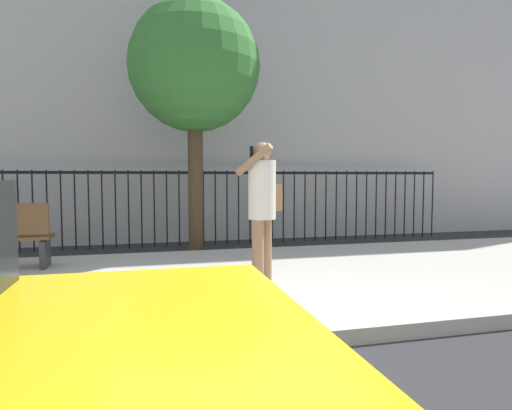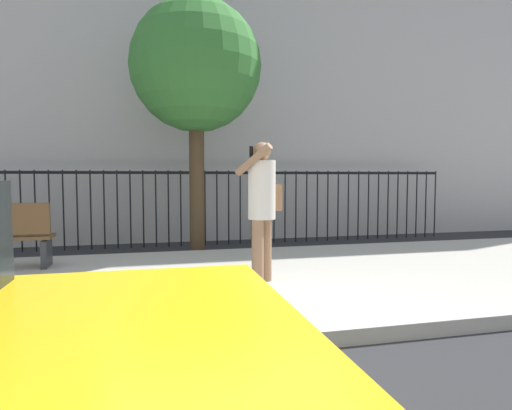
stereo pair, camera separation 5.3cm
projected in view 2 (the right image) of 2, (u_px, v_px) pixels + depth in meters
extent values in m
plane|color=#28282B|center=(250.00, 357.00, 3.58)|extent=(60.00, 60.00, 0.00)
cube|color=#B2ADA3|center=(212.00, 284.00, 5.70)|extent=(28.00, 4.40, 0.15)
cube|color=#BCB7B2|center=(176.00, 4.00, 11.42)|extent=(28.00, 4.00, 11.91)
cube|color=black|center=(187.00, 173.00, 9.19)|extent=(12.00, 0.04, 0.06)
cylinder|color=black|center=(6.00, 211.00, 8.42)|extent=(0.03, 0.03, 1.60)
cylinder|color=black|center=(21.00, 211.00, 8.48)|extent=(0.03, 0.03, 1.60)
cylinder|color=black|center=(35.00, 211.00, 8.54)|extent=(0.03, 0.03, 1.60)
cylinder|color=black|center=(50.00, 211.00, 8.60)|extent=(0.03, 0.03, 1.60)
cylinder|color=black|center=(63.00, 210.00, 8.66)|extent=(0.03, 0.03, 1.60)
cylinder|color=black|center=(77.00, 210.00, 8.72)|extent=(0.03, 0.03, 1.60)
cylinder|color=black|center=(91.00, 210.00, 8.78)|extent=(0.03, 0.03, 1.60)
cylinder|color=black|center=(104.00, 210.00, 8.84)|extent=(0.03, 0.03, 1.60)
cylinder|color=black|center=(117.00, 209.00, 8.91)|extent=(0.03, 0.03, 1.60)
cylinder|color=black|center=(130.00, 209.00, 8.97)|extent=(0.03, 0.03, 1.60)
cylinder|color=black|center=(143.00, 209.00, 9.03)|extent=(0.03, 0.03, 1.60)
cylinder|color=black|center=(156.00, 209.00, 9.09)|extent=(0.03, 0.03, 1.60)
cylinder|color=black|center=(169.00, 209.00, 9.15)|extent=(0.03, 0.03, 1.60)
cylinder|color=black|center=(181.00, 208.00, 9.21)|extent=(0.03, 0.03, 1.60)
cylinder|color=black|center=(193.00, 208.00, 9.27)|extent=(0.03, 0.03, 1.60)
cylinder|color=black|center=(205.00, 208.00, 9.33)|extent=(0.03, 0.03, 1.60)
cylinder|color=black|center=(217.00, 208.00, 9.39)|extent=(0.03, 0.03, 1.60)
cylinder|color=black|center=(229.00, 208.00, 9.45)|extent=(0.03, 0.03, 1.60)
cylinder|color=black|center=(240.00, 207.00, 9.52)|extent=(0.03, 0.03, 1.60)
cylinder|color=black|center=(252.00, 207.00, 9.58)|extent=(0.03, 0.03, 1.60)
cylinder|color=black|center=(263.00, 207.00, 9.64)|extent=(0.03, 0.03, 1.60)
cylinder|color=black|center=(274.00, 207.00, 9.70)|extent=(0.03, 0.03, 1.60)
cylinder|color=black|center=(285.00, 207.00, 9.76)|extent=(0.03, 0.03, 1.60)
cylinder|color=black|center=(296.00, 206.00, 9.82)|extent=(0.03, 0.03, 1.60)
cylinder|color=black|center=(307.00, 206.00, 9.88)|extent=(0.03, 0.03, 1.60)
cylinder|color=black|center=(317.00, 206.00, 9.94)|extent=(0.03, 0.03, 1.60)
cylinder|color=black|center=(328.00, 206.00, 10.00)|extent=(0.03, 0.03, 1.60)
cylinder|color=black|center=(338.00, 206.00, 10.06)|extent=(0.03, 0.03, 1.60)
cylinder|color=black|center=(348.00, 205.00, 10.13)|extent=(0.03, 0.03, 1.60)
cylinder|color=black|center=(358.00, 205.00, 10.19)|extent=(0.03, 0.03, 1.60)
cylinder|color=black|center=(368.00, 205.00, 10.25)|extent=(0.03, 0.03, 1.60)
cylinder|color=black|center=(378.00, 205.00, 10.31)|extent=(0.03, 0.03, 1.60)
cylinder|color=black|center=(388.00, 205.00, 10.37)|extent=(0.03, 0.03, 1.60)
cylinder|color=black|center=(397.00, 205.00, 10.43)|extent=(0.03, 0.03, 1.60)
cylinder|color=black|center=(407.00, 204.00, 10.49)|extent=(0.03, 0.03, 1.60)
cylinder|color=black|center=(416.00, 204.00, 10.55)|extent=(0.03, 0.03, 1.60)
cylinder|color=black|center=(426.00, 204.00, 10.61)|extent=(0.03, 0.03, 1.60)
cylinder|color=black|center=(435.00, 204.00, 10.67)|extent=(0.03, 0.03, 1.60)
cylinder|color=black|center=(124.00, 375.00, 2.54)|extent=(0.64, 0.22, 0.64)
cylinder|color=#936B4C|center=(258.00, 252.00, 5.37)|extent=(0.15, 0.15, 0.79)
cylinder|color=#936B4C|center=(266.00, 250.00, 5.54)|extent=(0.15, 0.15, 0.79)
cylinder|color=silver|center=(262.00, 190.00, 5.40)|extent=(0.48, 0.48, 0.72)
sphere|color=#936B4C|center=(262.00, 151.00, 5.37)|extent=(0.22, 0.22, 0.22)
cylinder|color=#936B4C|center=(253.00, 160.00, 5.21)|extent=(0.42, 0.42, 0.39)
cylinder|color=#936B4C|center=(270.00, 191.00, 5.58)|extent=(0.09, 0.09, 0.55)
cube|color=black|center=(251.00, 152.00, 5.28)|extent=(0.06, 0.06, 0.15)
cube|color=brown|center=(272.00, 198.00, 5.63)|extent=(0.31, 0.31, 0.34)
cube|color=#333338|center=(47.00, 253.00, 6.40)|extent=(0.08, 0.41, 0.40)
cylinder|color=#4C3823|center=(197.00, 179.00, 8.16)|extent=(0.28, 0.28, 2.84)
sphere|color=#387A33|center=(196.00, 66.00, 8.03)|extent=(2.41, 2.41, 2.41)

